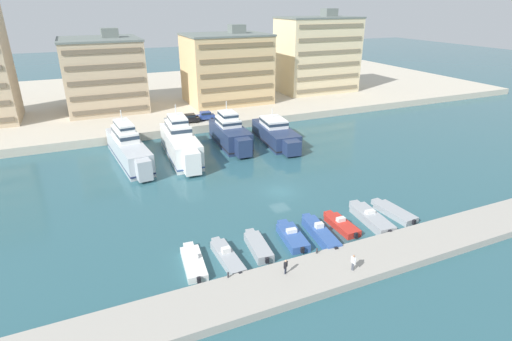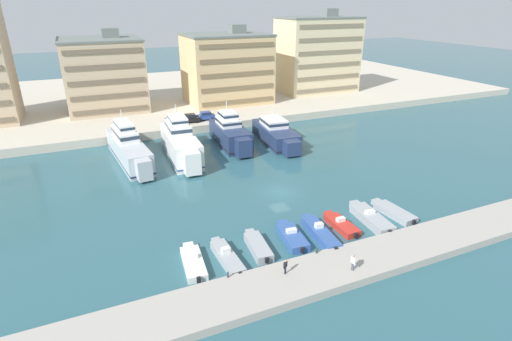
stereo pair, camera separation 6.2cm
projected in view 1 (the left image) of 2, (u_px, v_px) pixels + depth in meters
ground_plane at (280, 192)px, 56.41m from camera, size 400.00×400.00×0.00m
quay_promenade at (173, 95)px, 111.52m from camera, size 180.00×70.00×1.60m
pier_dock at (363, 261)px, 40.68m from camera, size 120.00×5.61×0.87m
yacht_silver_far_left at (128, 148)px, 66.42m from camera, size 5.59×20.50×8.23m
yacht_white_left at (181, 143)px, 67.98m from camera, size 5.17×18.62×8.74m
yacht_navy_mid_left at (230, 134)px, 73.83m from camera, size 5.04×15.50×7.93m
yacht_navy_center_left at (276, 133)px, 75.60m from camera, size 6.22×17.18×6.18m
motorboat_white_far_left at (193, 262)px, 40.59m from camera, size 2.52×6.70×1.10m
motorboat_grey_left at (227, 257)px, 41.23m from camera, size 1.82×7.18×1.44m
motorboat_grey_mid_left at (258, 246)px, 43.05m from camera, size 2.23×6.20×0.94m
motorboat_blue_center_left at (292, 236)px, 44.91m from camera, size 2.72×6.49×1.32m
motorboat_blue_center at (320, 233)px, 45.36m from camera, size 2.36×7.87×1.68m
motorboat_red_center_right at (341, 224)px, 47.39m from camera, size 1.90×6.04×1.25m
motorboat_grey_mid_right at (371, 218)px, 48.55m from camera, size 2.74×7.99×1.45m
motorboat_grey_right at (394, 212)px, 50.27m from camera, size 2.53×6.82×0.84m
car_grey_far_left at (175, 119)px, 82.09m from camera, size 4.22×2.17×1.80m
car_black_left at (189, 118)px, 82.54m from camera, size 4.19×2.10×1.80m
car_blue_mid_left at (205, 116)px, 84.37m from camera, size 4.18×2.09×1.80m
apartment_block_left at (104, 74)px, 91.09m from camera, size 17.16×17.86×17.83m
apartment_block_mid_left at (227, 68)px, 97.59m from camera, size 19.77×15.34×18.21m
apartment_block_center_left at (317, 55)px, 108.95m from camera, size 21.07×12.95×21.55m
pedestrian_near_edge at (353, 261)px, 38.22m from camera, size 0.24×0.67×1.73m
pedestrian_mid_deck at (286, 266)px, 37.74m from camera, size 0.52×0.41×1.57m
bollard_west at (228, 275)px, 37.46m from camera, size 0.20×0.20×0.61m
bollard_west_mid at (317, 250)px, 41.08m from camera, size 0.20×0.20×0.61m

